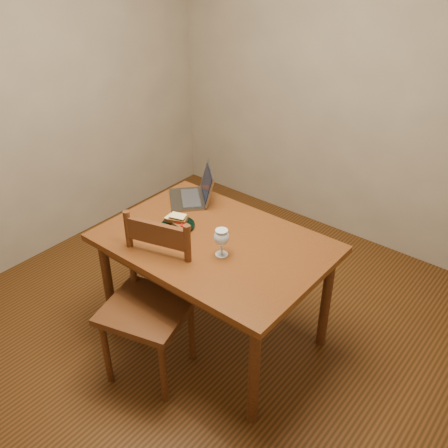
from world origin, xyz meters
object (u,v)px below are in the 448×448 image
Objects in this scene: milk_glass at (222,243)px; chair at (148,298)px; laptop at (196,192)px; plate at (178,226)px; table at (214,252)px.

chair is at bearing -124.86° from milk_glass.
chair is 0.52m from milk_glass.
laptop reaches higher than milk_glass.
plate is at bearing 171.40° from milk_glass.
chair reaches higher than plate.
table is 6.31× the size of plate.
table is 0.52m from laptop.
table is 7.88× the size of milk_glass.
laptop is at bearing 95.21° from chair.
table is 0.28m from plate.
plate is (-0.27, -0.03, 0.09)m from table.
plate reaches higher than table.
chair is 2.71× the size of plate.
plate is 0.36m from laptop.
table is 0.47m from chair.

